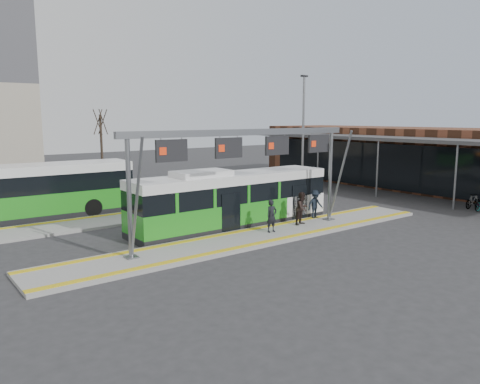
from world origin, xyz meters
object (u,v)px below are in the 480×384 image
object	(u,v)px
passenger_a	(272,216)
hero_bus	(232,200)
passenger_c	(315,204)
gantry	(249,151)
passenger_b	(302,208)

from	to	relation	value
passenger_a	hero_bus	bearing A→B (deg)	103.37
hero_bus	passenger_c	xyz separation A→B (m)	(4.69, -1.72, -0.50)
gantry	passenger_c	bearing A→B (deg)	8.42
gantry	passenger_c	world-z (taller)	gantry
passenger_a	passenger_b	world-z (taller)	passenger_b
passenger_a	gantry	bearing A→B (deg)	176.26
hero_bus	passenger_b	distance (m)	3.84
hero_bus	passenger_a	world-z (taller)	hero_bus
hero_bus	gantry	bearing A→B (deg)	-108.07
passenger_b	hero_bus	bearing A→B (deg)	127.81
passenger_a	passenger_c	xyz separation A→B (m)	(4.15, 0.96, -0.01)
gantry	passenger_a	distance (m)	3.59
gantry	hero_bus	bearing A→B (deg)	71.82
passenger_b	passenger_c	size ratio (longest dim) A/B	1.08
passenger_b	passenger_c	xyz separation A→B (m)	(1.73, 0.68, -0.07)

